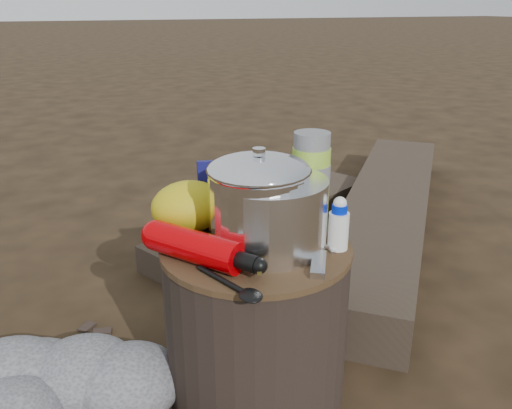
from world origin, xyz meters
name	(u,v)px	position (x,y,z in m)	size (l,w,h in m)	color
ground	(256,387)	(0.00, 0.00, 0.00)	(60.00, 60.00, 0.00)	black
stump	(256,320)	(0.00, 0.00, 0.19)	(0.42, 0.42, 0.38)	black
log_main	(387,211)	(0.86, 0.70, 0.08)	(0.31, 1.84, 0.15)	#342921
log_small	(269,219)	(0.41, 0.87, 0.05)	(0.21, 1.17, 0.10)	#342921
foil_windscreen	(268,213)	(0.02, -0.01, 0.46)	(0.25, 0.25, 0.15)	silver
camping_pot	(259,203)	(0.00, -0.02, 0.49)	(0.21, 0.21, 0.21)	silver
fuel_bottle	(195,247)	(-0.14, -0.02, 0.42)	(0.07, 0.28, 0.07)	#C70005
thermos	(311,180)	(0.16, 0.07, 0.49)	(0.09, 0.09, 0.22)	#8FC034
travel_mug	(264,194)	(0.08, 0.16, 0.44)	(0.08, 0.08, 0.11)	black
stuff_sack	(189,206)	(-0.11, 0.14, 0.44)	(0.17, 0.14, 0.12)	gold
food_pouch	(222,190)	(-0.02, 0.18, 0.46)	(0.12, 0.03, 0.15)	#0D0C51
multitool	(319,264)	(0.08, -0.14, 0.39)	(0.03, 0.10, 0.01)	silver
pot_grabber	(335,240)	(0.17, -0.05, 0.39)	(0.03, 0.13, 0.01)	silver
spork	(223,280)	(-0.12, -0.13, 0.39)	(0.04, 0.17, 0.01)	black
squeeze_bottle	(339,226)	(0.16, -0.08, 0.44)	(0.04, 0.04, 0.10)	silver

